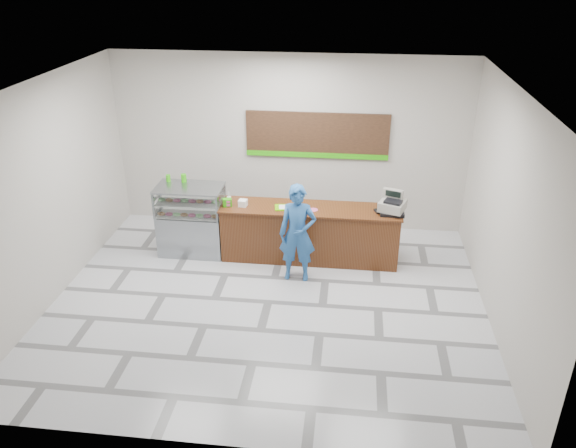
# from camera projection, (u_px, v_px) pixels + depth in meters

# --- Properties ---
(floor) EXTENTS (7.00, 7.00, 0.00)m
(floor) POSITION_uv_depth(u_px,v_px,m) (268.00, 302.00, 9.20)
(floor) COLOR silver
(floor) RESTS_ON ground
(back_wall) EXTENTS (7.00, 0.00, 7.00)m
(back_wall) POSITION_uv_depth(u_px,v_px,m) (289.00, 143.00, 11.11)
(back_wall) COLOR #BCB6AC
(back_wall) RESTS_ON floor
(ceiling) EXTENTS (7.00, 7.00, 0.00)m
(ceiling) POSITION_uv_depth(u_px,v_px,m) (264.00, 88.00, 7.67)
(ceiling) COLOR silver
(ceiling) RESTS_ON back_wall
(sales_counter) EXTENTS (3.26, 0.76, 1.03)m
(sales_counter) POSITION_uv_depth(u_px,v_px,m) (310.00, 233.00, 10.30)
(sales_counter) COLOR #593017
(sales_counter) RESTS_ON floor
(display_case) EXTENTS (1.22, 0.72, 1.33)m
(display_case) POSITION_uv_depth(u_px,v_px,m) (192.00, 219.00, 10.46)
(display_case) COLOR gray
(display_case) RESTS_ON floor
(menu_board) EXTENTS (2.80, 0.06, 0.90)m
(menu_board) POSITION_uv_depth(u_px,v_px,m) (317.00, 136.00, 10.94)
(menu_board) COLOR black
(menu_board) RESTS_ON back_wall
(cash_register) EXTENTS (0.54, 0.55, 0.40)m
(cash_register) POSITION_uv_depth(u_px,v_px,m) (392.00, 205.00, 9.82)
(cash_register) COLOR black
(cash_register) RESTS_ON sales_counter
(card_terminal) EXTENTS (0.12, 0.16, 0.04)m
(card_terminal) POSITION_uv_depth(u_px,v_px,m) (377.00, 211.00, 9.90)
(card_terminal) COLOR black
(card_terminal) RESTS_ON sales_counter
(serving_tray) EXTENTS (0.41, 0.32, 0.02)m
(serving_tray) POSITION_uv_depth(u_px,v_px,m) (285.00, 207.00, 10.06)
(serving_tray) COLOR #5CC200
(serving_tray) RESTS_ON sales_counter
(napkin_box) EXTENTS (0.16, 0.16, 0.12)m
(napkin_box) POSITION_uv_depth(u_px,v_px,m) (243.00, 203.00, 10.11)
(napkin_box) COLOR white
(napkin_box) RESTS_ON sales_counter
(straw_cup) EXTENTS (0.08, 0.08, 0.11)m
(straw_cup) POSITION_uv_depth(u_px,v_px,m) (229.00, 200.00, 10.26)
(straw_cup) COLOR silver
(straw_cup) RESTS_ON sales_counter
(promo_box) EXTENTS (0.18, 0.15, 0.14)m
(promo_box) POSITION_uv_depth(u_px,v_px,m) (227.00, 202.00, 10.11)
(promo_box) COLOR #2DB10C
(promo_box) RESTS_ON sales_counter
(donut_decal) EXTENTS (0.17, 0.17, 0.00)m
(donut_decal) POSITION_uv_depth(u_px,v_px,m) (313.00, 210.00, 9.99)
(donut_decal) COLOR #CE4F86
(donut_decal) RESTS_ON sales_counter
(green_cup_left) EXTENTS (0.08, 0.08, 0.13)m
(green_cup_left) POSITION_uv_depth(u_px,v_px,m) (168.00, 178.00, 10.39)
(green_cup_left) COLOR #2DB10C
(green_cup_left) RESTS_ON display_case
(green_cup_right) EXTENTS (0.10, 0.10, 0.15)m
(green_cup_right) POSITION_uv_depth(u_px,v_px,m) (184.00, 178.00, 10.36)
(green_cup_right) COLOR #2DB10C
(green_cup_right) RESTS_ON display_case
(customer) EXTENTS (0.63, 0.42, 1.74)m
(customer) POSITION_uv_depth(u_px,v_px,m) (298.00, 233.00, 9.52)
(customer) COLOR #255A9B
(customer) RESTS_ON floor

